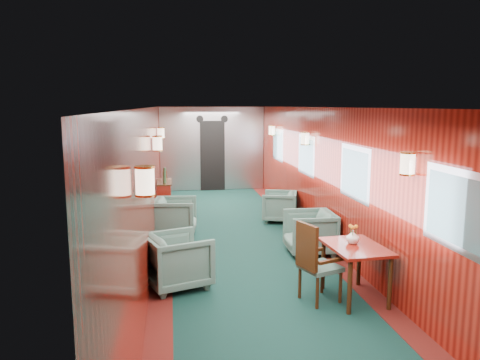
{
  "coord_description": "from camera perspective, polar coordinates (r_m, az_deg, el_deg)",
  "views": [
    {
      "loc": [
        -1.17,
        -7.48,
        2.43
      ],
      "look_at": [
        0.0,
        0.45,
        1.15
      ],
      "focal_mm": 35.0,
      "sensor_mm": 36.0,
      "label": 1
    }
  ],
  "objects": [
    {
      "name": "armchair_right_far",
      "position": [
        9.93,
        4.83,
        -3.22
      ],
      "size": [
        0.88,
        0.86,
        0.64
      ],
      "primitive_type": "imported",
      "rotation": [
        0.0,
        0.0,
        -1.87
      ],
      "color": "#1B3F3A",
      "rests_on": "ground"
    },
    {
      "name": "armchair_left_near",
      "position": [
        6.45,
        -7.61,
        -9.7
      ],
      "size": [
        1.02,
        1.01,
        0.73
      ],
      "primitive_type": "imported",
      "rotation": [
        0.0,
        0.0,
        1.91
      ],
      "color": "#1B3F3A",
      "rests_on": "ground"
    },
    {
      "name": "dining_table",
      "position": [
        6.11,
        13.9,
        -8.78
      ],
      "size": [
        0.72,
        0.97,
        0.7
      ],
      "rotation": [
        0.0,
        0.0,
        0.07
      ],
      "color": "maroon",
      "rests_on": "ground"
    },
    {
      "name": "credenza",
      "position": [
        10.05,
        -9.2,
        -2.47
      ],
      "size": [
        0.3,
        0.95,
        1.13
      ],
      "color": "maroon",
      "rests_on": "ground"
    },
    {
      "name": "side_chair",
      "position": [
        5.92,
        9.05,
        -9.55
      ],
      "size": [
        0.57,
        0.59,
        1.02
      ],
      "rotation": [
        0.0,
        0.0,
        0.35
      ],
      "color": "#1B3F3A",
      "rests_on": "ground"
    },
    {
      "name": "windows_right",
      "position": [
        8.24,
        10.51,
        2.08
      ],
      "size": [
        0.02,
        8.6,
        0.8
      ],
      "color": "#AAACB1",
      "rests_on": "ground"
    },
    {
      "name": "armchair_left_far",
      "position": [
        8.94,
        -7.89,
        -4.43
      ],
      "size": [
        0.87,
        0.85,
        0.71
      ],
      "primitive_type": "imported",
      "rotation": [
        0.0,
        0.0,
        1.45
      ],
      "color": "#1B3F3A",
      "rests_on": "ground"
    },
    {
      "name": "armchair_right_near",
      "position": [
        7.86,
        8.5,
        -6.34
      ],
      "size": [
        0.8,
        0.78,
        0.71
      ],
      "primitive_type": "imported",
      "rotation": [
        0.0,
        0.0,
        -1.59
      ],
      "color": "#1B3F3A",
      "rests_on": "ground"
    },
    {
      "name": "flower_vase",
      "position": [
        6.14,
        13.58,
        -6.75
      ],
      "size": [
        0.21,
        0.21,
        0.18
      ],
      "primitive_type": "imported",
      "rotation": [
        0.0,
        0.0,
        -0.35
      ],
      "color": "silver",
      "rests_on": "dining_table"
    },
    {
      "name": "bulkhead",
      "position": [
        13.5,
        -3.4,
        3.78
      ],
      "size": [
        2.98,
        0.17,
        2.39
      ],
      "color": "#B0B3B7",
      "rests_on": "ground"
    },
    {
      "name": "wall_sconces",
      "position": [
        8.16,
        -0.12,
        4.57
      ],
      "size": [
        2.97,
        7.97,
        0.25
      ],
      "color": "beige",
      "rests_on": "ground"
    },
    {
      "name": "room",
      "position": [
        7.61,
        0.5,
        3.07
      ],
      "size": [
        12.0,
        12.1,
        2.4
      ],
      "color": "#0C2B25",
      "rests_on": "ground"
    }
  ]
}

